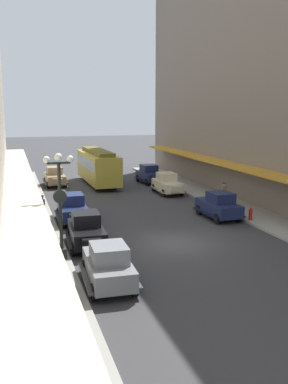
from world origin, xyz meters
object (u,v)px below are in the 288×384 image
at_px(pedestrian_0, 17,183).
at_px(pedestrian_2, 224,193).
at_px(parked_car_0, 219,205).
at_px(parked_car_1, 55,176).
at_px(parked_car_6, 86,229).
at_px(fire_hydrant, 251,214).
at_px(parked_car_5, 108,264).
at_px(parked_car_3, 167,183).
at_px(streetcar, 98,165).
at_px(pedestrian_1, 42,208).
at_px(parked_car_2, 73,208).
at_px(lamp_post_with_clock, 60,202).
at_px(parked_car_4, 150,174).

relative_size(pedestrian_0, pedestrian_2, 1.00).
distance_m(parked_car_0, parked_car_1, 18.78).
distance_m(parked_car_6, pedestrian_0, 16.38).
relative_size(parked_car_1, parked_car_6, 0.99).
height_order(parked_car_0, fire_hydrant, parked_car_0).
bearing_deg(parked_car_1, parked_car_5, -90.70).
height_order(parked_car_0, pedestrian_0, parked_car_0).
distance_m(parked_car_3, parked_car_6, 15.66).
relative_size(parked_car_3, parked_car_6, 0.99).
height_order(streetcar, pedestrian_0, streetcar).
relative_size(parked_car_5, pedestrian_2, 2.58).
height_order(streetcar, pedestrian_1, streetcar).
distance_m(parked_car_2, lamp_post_with_clock, 7.85).
bearing_deg(fire_hydrant, parked_car_0, 133.78).
bearing_deg(parked_car_6, parked_car_3, 53.29).
distance_m(parked_car_6, streetcar, 19.70).
bearing_deg(parked_car_1, parked_car_3, -37.82).
height_order(parked_car_0, parked_car_3, same).
distance_m(parked_car_3, fire_hydrant, 10.97).
height_order(parked_car_5, fire_hydrant, parked_car_5).
bearing_deg(parked_car_1, parked_car_0, -60.02).
bearing_deg(streetcar, parked_car_1, 173.89).
bearing_deg(fire_hydrant, pedestrian_2, 83.41).
bearing_deg(parked_car_5, parked_car_6, 89.69).
distance_m(parked_car_0, parked_car_5, 13.13).
xyz_separation_m(streetcar, lamp_post_with_clock, (-6.04, -21.17, 1.08)).
height_order(parked_car_5, pedestrian_2, parked_car_5).
height_order(fire_hydrant, pedestrian_1, pedestrian_1).
relative_size(lamp_post_with_clock, pedestrian_0, 3.09).
relative_size(streetcar, lamp_post_with_clock, 1.87).
xyz_separation_m(parked_car_2, parked_car_3, (9.35, 7.15, 0.00)).
relative_size(parked_car_1, parked_car_2, 1.00).
xyz_separation_m(parked_car_4, parked_car_6, (-9.62, -18.37, 0.00)).
height_order(parked_car_1, lamp_post_with_clock, lamp_post_with_clock).
relative_size(parked_car_2, parked_car_6, 0.99).
height_order(parked_car_2, parked_car_3, same).
bearing_deg(fire_hydrant, parked_car_1, 121.42).
distance_m(parked_car_3, pedestrian_0, 13.15).
xyz_separation_m(parked_car_1, pedestrian_2, (11.46, -13.06, 0.07)).
xyz_separation_m(parked_car_2, streetcar, (4.47, 13.75, 0.96)).
height_order(parked_car_0, parked_car_6, same).
distance_m(parked_car_5, pedestrian_2, 16.86).
bearing_deg(parked_car_6, pedestrian_2, 29.15).
distance_m(parked_car_0, fire_hydrant, 2.23).
bearing_deg(parked_car_4, fire_hydrant, -84.62).
bearing_deg(lamp_post_with_clock, parked_car_1, 85.13).
xyz_separation_m(parked_car_1, parked_car_3, (9.08, -7.05, 0.00)).
xyz_separation_m(parked_car_2, pedestrian_2, (11.73, 1.15, 0.07)).
height_order(parked_car_1, fire_hydrant, parked_car_1).
xyz_separation_m(streetcar, pedestrian_0, (-7.80, -3.11, -0.89)).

